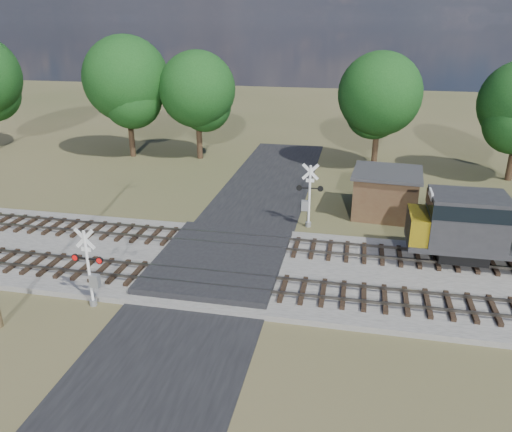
# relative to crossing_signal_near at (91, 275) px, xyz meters

# --- Properties ---
(ground) EXTENTS (160.00, 160.00, 0.00)m
(ground) POSITION_rel_crossing_signal_near_xyz_m (4.88, 4.84, -1.70)
(ground) COLOR #424927
(ground) RESTS_ON ground
(ballast_bed) EXTENTS (140.00, 10.00, 0.30)m
(ballast_bed) POSITION_rel_crossing_signal_near_xyz_m (14.88, 5.34, -1.55)
(ballast_bed) COLOR gray
(ballast_bed) RESTS_ON ground
(road) EXTENTS (7.00, 60.00, 0.08)m
(road) POSITION_rel_crossing_signal_near_xyz_m (4.88, 4.84, -1.66)
(road) COLOR black
(road) RESTS_ON ground
(crossing_panel) EXTENTS (7.00, 9.00, 0.62)m
(crossing_panel) POSITION_rel_crossing_signal_near_xyz_m (4.88, 5.34, -1.39)
(crossing_panel) COLOR #262628
(crossing_panel) RESTS_ON ground
(track_near) EXTENTS (140.00, 2.60, 0.33)m
(track_near) POSITION_rel_crossing_signal_near_xyz_m (8.01, 2.84, -1.29)
(track_near) COLOR black
(track_near) RESTS_ON ballast_bed
(track_far) EXTENTS (140.00, 2.60, 0.33)m
(track_far) POSITION_rel_crossing_signal_near_xyz_m (8.01, 7.84, -1.29)
(track_far) COLOR black
(track_far) RESTS_ON ballast_bed
(crossing_signal_near) EXTENTS (1.65, 0.36, 4.10)m
(crossing_signal_near) POSITION_rel_crossing_signal_near_xyz_m (0.00, 0.00, 0.00)
(crossing_signal_near) COLOR silver
(crossing_signal_near) RESTS_ON ground
(crossing_signal_far) EXTENTS (1.78, 0.39, 4.41)m
(crossing_signal_far) POSITION_rel_crossing_signal_near_xyz_m (9.08, 12.08, 0.13)
(crossing_signal_far) COLOR silver
(crossing_signal_far) RESTS_ON ground
(equipment_shed) EXTENTS (5.04, 5.04, 3.20)m
(equipment_shed) POSITION_rel_crossing_signal_near_xyz_m (14.25, 15.50, -0.08)
(equipment_shed) COLOR #452D1D
(equipment_shed) RESTS_ON ground
(treeline) EXTENTS (80.25, 12.07, 11.80)m
(treeline) POSITION_rel_crossing_signal_near_xyz_m (8.24, 26.06, 5.37)
(treeline) COLOR black
(treeline) RESTS_ON ground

